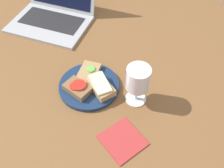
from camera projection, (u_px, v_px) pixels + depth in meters
wooden_table at (97, 80)px, 94.11cm from camera, size 140.00×140.00×3.00cm
plate at (89, 86)px, 89.18cm from camera, size 21.54×21.54×1.58cm
sandwich_with_cheese at (100, 86)px, 86.18cm from camera, size 12.56×11.58×3.36cm
sandwich_with_cucumber at (88, 73)px, 90.77cm from camera, size 7.33×11.26×2.30cm
sandwich_with_tomato at (78, 88)px, 85.78cm from camera, size 10.66×8.65×3.08cm
wine_glass at (138, 80)px, 78.78cm from camera, size 7.74×7.74×14.83cm
laptop at (54, 11)px, 113.37cm from camera, size 34.17×30.21×20.61cm
napkin at (123, 140)px, 76.08cm from camera, size 16.26×16.16×0.40cm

